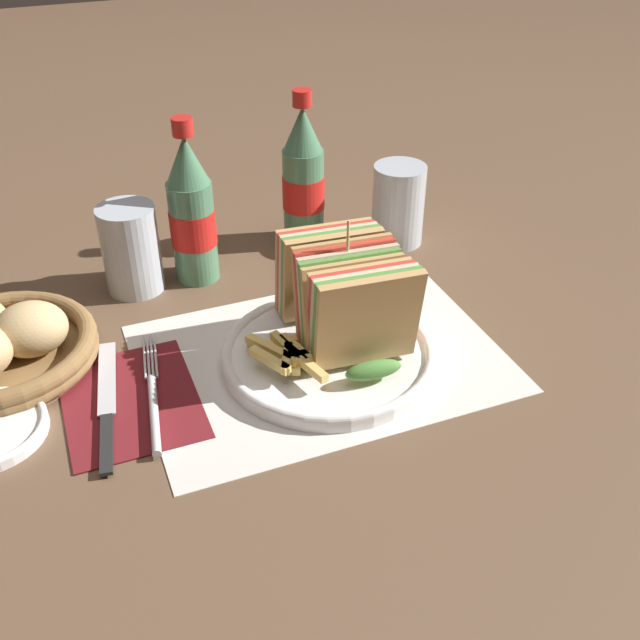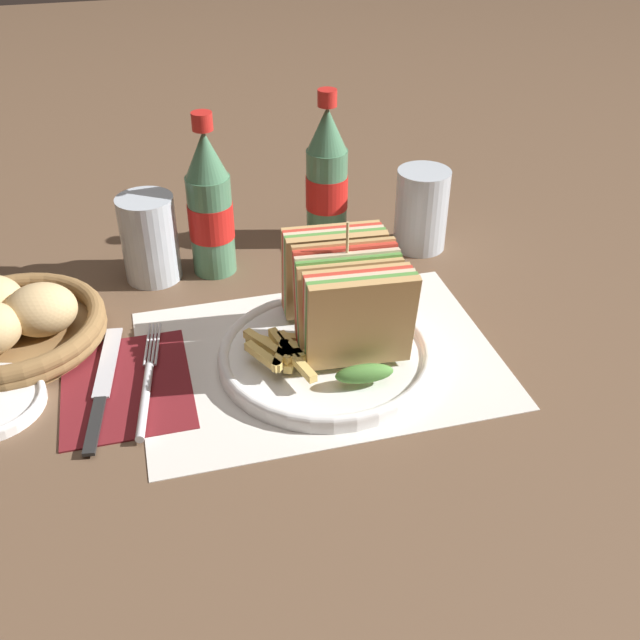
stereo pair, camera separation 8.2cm
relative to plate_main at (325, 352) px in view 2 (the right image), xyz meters
name	(u,v)px [view 2 (the right image)]	position (x,y,z in m)	size (l,w,h in m)	color
ground_plane	(312,364)	(-0.02, 0.00, -0.01)	(4.00, 4.00, 0.00)	brown
placemat	(319,357)	(-0.01, 0.00, -0.01)	(0.39, 0.28, 0.00)	silver
plate_main	(325,352)	(0.00, 0.00, 0.00)	(0.24, 0.24, 0.02)	white
club_sandwich	(346,298)	(0.03, 0.01, 0.06)	(0.12, 0.18, 0.15)	tan
fries_pile	(284,350)	(-0.05, -0.01, 0.02)	(0.09, 0.11, 0.02)	#E5C166
napkin	(126,385)	(-0.21, 0.01, -0.01)	(0.13, 0.17, 0.00)	maroon
fork	(147,388)	(-0.19, -0.01, 0.00)	(0.04, 0.19, 0.01)	silver
knife	(103,387)	(-0.24, 0.01, 0.00)	(0.05, 0.21, 0.00)	black
coke_bottle_near	(210,207)	(-0.09, 0.23, 0.08)	(0.06, 0.06, 0.21)	#4C7F5B
coke_bottle_far	(327,179)	(0.08, 0.27, 0.08)	(0.06, 0.06, 0.21)	#4C7F5B
glass_near	(421,214)	(0.19, 0.22, 0.04)	(0.07, 0.07, 0.11)	silver
glass_far	(150,243)	(-0.17, 0.23, 0.04)	(0.07, 0.07, 0.11)	silver
bread_basket	(10,325)	(-0.33, 0.12, 0.01)	(0.21, 0.21, 0.07)	olive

